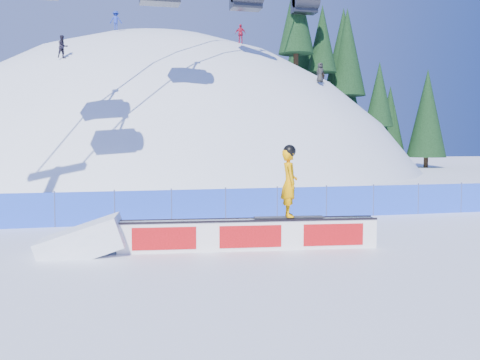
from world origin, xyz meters
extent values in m
plane|color=white|center=(0.00, 0.00, 0.00)|extent=(160.00, 160.00, 0.00)
sphere|color=white|center=(0.00, 42.00, -18.00)|extent=(64.00, 64.00, 64.00)
cylinder|color=#301F13|center=(14.90, 44.27, 10.83)|extent=(0.50, 0.50, 1.40)
cone|color=black|center=(14.90, 44.27, 14.66)|extent=(2.84, 2.84, 6.46)
cylinder|color=#301F13|center=(16.00, 40.81, 10.29)|extent=(0.50, 0.50, 1.40)
cone|color=black|center=(16.00, 40.81, 14.93)|extent=(3.56, 3.56, 8.09)
cylinder|color=#301F13|center=(18.09, 40.37, 8.95)|extent=(0.50, 0.50, 1.40)
cone|color=black|center=(18.09, 40.37, 13.37)|extent=(3.36, 3.36, 7.65)
cylinder|color=#301F13|center=(17.69, 43.94, 9.20)|extent=(0.50, 0.50, 1.40)
cone|color=black|center=(17.69, 43.94, 13.30)|extent=(3.08, 3.08, 7.00)
cylinder|color=#301F13|center=(22.24, 40.27, 5.54)|extent=(0.50, 0.50, 1.40)
cone|color=black|center=(22.24, 40.27, 10.78)|extent=(4.08, 4.08, 9.27)
cylinder|color=#301F13|center=(21.94, 43.37, 5.86)|extent=(0.50, 0.50, 1.40)
cone|color=black|center=(21.94, 43.37, 10.98)|extent=(3.98, 3.98, 9.05)
cylinder|color=#301F13|center=(24.97, 43.29, 2.57)|extent=(0.50, 0.50, 1.40)
cone|color=black|center=(24.97, 43.29, 6.45)|extent=(2.89, 2.89, 6.58)
cylinder|color=#301F13|center=(26.20, 43.73, 0.89)|extent=(0.50, 0.50, 1.40)
cone|color=black|center=(26.20, 43.73, 6.47)|extent=(4.38, 4.38, 9.96)
cylinder|color=#301F13|center=(28.62, 39.60, 0.60)|extent=(0.50, 0.50, 1.40)
cone|color=black|center=(28.62, 39.60, 6.06)|extent=(4.28, 4.28, 9.72)
cylinder|color=#301F13|center=(29.31, 42.08, 0.60)|extent=(0.50, 0.50, 1.40)
cone|color=black|center=(29.31, 42.08, 5.25)|extent=(3.57, 3.57, 8.11)
cube|color=blue|center=(0.00, 4.50, 0.60)|extent=(22.00, 0.03, 1.20)
cylinder|color=#3C466D|center=(-7.00, 4.50, 0.65)|extent=(0.05, 0.05, 1.30)
cylinder|color=#3C466D|center=(-5.00, 4.50, 0.65)|extent=(0.05, 0.05, 1.30)
cylinder|color=#3C466D|center=(-3.00, 4.50, 0.65)|extent=(0.05, 0.05, 1.30)
cylinder|color=#3C466D|center=(-1.00, 4.50, 0.65)|extent=(0.05, 0.05, 1.30)
cylinder|color=#3C466D|center=(1.00, 4.50, 0.65)|extent=(0.05, 0.05, 1.30)
cylinder|color=#3C466D|center=(3.00, 4.50, 0.65)|extent=(0.05, 0.05, 1.30)
cylinder|color=#3C466D|center=(5.00, 4.50, 0.65)|extent=(0.05, 0.05, 1.30)
cylinder|color=#3C466D|center=(7.00, 4.50, 0.65)|extent=(0.05, 0.05, 1.30)
cylinder|color=#3C466D|center=(9.00, 4.50, 0.65)|extent=(0.05, 0.05, 1.30)
cylinder|color=#22232A|center=(13.75, 35.15, 16.64)|extent=(2.40, 1.50, 1.50)
cube|color=white|center=(-1.50, -0.80, 0.40)|extent=(7.05, 1.23, 0.79)
cube|color=#8E929B|center=(-1.50, -0.80, 0.81)|extent=(6.99, 1.25, 0.04)
cube|color=black|center=(-1.52, -1.03, 0.82)|extent=(7.01, 0.82, 0.05)
cube|color=black|center=(-1.47, -0.57, 0.82)|extent=(7.01, 0.82, 0.05)
cube|color=red|center=(-1.52, -1.03, 0.40)|extent=(6.66, 0.77, 0.59)
cube|color=red|center=(-1.47, -0.57, 0.40)|extent=(6.66, 0.77, 0.59)
cube|color=black|center=(-0.41, -0.92, 0.86)|extent=(1.95, 0.56, 0.04)
imported|color=#FDA200|center=(-0.41, -0.92, 1.81)|extent=(0.54, 0.74, 1.86)
sphere|color=black|center=(-0.41, -0.92, 2.68)|extent=(0.35, 0.35, 0.35)
imported|color=black|center=(-8.31, 27.18, 9.94)|extent=(1.00, 0.91, 1.65)
imported|color=#B21936|center=(6.25, 31.51, 12.40)|extent=(1.05, 0.70, 1.65)
imported|color=#1A2F9E|center=(-4.33, 34.71, 13.68)|extent=(1.16, 0.79, 1.65)
imported|color=black|center=(12.27, 27.84, 8.76)|extent=(0.91, 0.71, 1.65)
camera|label=1|loc=(-5.18, -14.68, 2.92)|focal=40.00mm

